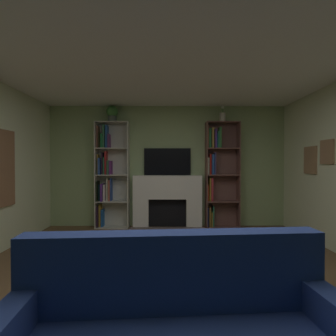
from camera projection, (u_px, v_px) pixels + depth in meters
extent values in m
plane|color=brown|center=(169.00, 295.00, 2.69)|extent=(7.23, 7.23, 0.00)
cube|color=#95AC75|center=(167.00, 166.00, 5.71)|extent=(5.10, 0.06, 2.55)
cube|color=#987250|center=(327.00, 152.00, 4.14)|extent=(0.03, 0.34, 0.38)
cube|color=slate|center=(326.00, 152.00, 4.14)|extent=(0.01, 0.28, 0.32)
cube|color=#987250|center=(310.00, 160.00, 4.62)|extent=(0.03, 0.38, 0.47)
cube|color=teal|center=(310.00, 160.00, 4.62)|extent=(0.01, 0.32, 0.41)
cube|color=white|center=(169.00, 38.00, 2.65)|extent=(5.10, 6.14, 0.06)
cube|color=white|center=(141.00, 213.00, 5.57)|extent=(0.32, 0.24, 0.59)
cube|color=white|center=(194.00, 213.00, 5.58)|extent=(0.32, 0.24, 0.59)
cube|color=white|center=(167.00, 187.00, 5.56)|extent=(1.42, 0.24, 0.49)
cube|color=black|center=(167.00, 212.00, 5.65)|extent=(0.78, 0.08, 0.59)
cube|color=#61524F|center=(167.00, 230.00, 5.31)|extent=(1.52, 0.30, 0.03)
cube|color=black|center=(167.00, 162.00, 5.65)|extent=(0.98, 0.06, 0.57)
cube|color=beige|center=(96.00, 175.00, 5.52)|extent=(0.02, 0.29, 2.19)
cube|color=beige|center=(129.00, 175.00, 5.53)|extent=(0.02, 0.29, 2.19)
cube|color=beige|center=(114.00, 175.00, 5.66)|extent=(0.69, 0.02, 2.19)
cube|color=beige|center=(113.00, 227.00, 5.54)|extent=(0.65, 0.29, 0.02)
cube|color=#27172A|center=(98.00, 216.00, 5.55)|extent=(0.03, 0.23, 0.43)
cube|color=#A27A26|center=(101.00, 215.00, 5.58)|extent=(0.04, 0.17, 0.46)
cube|color=#1C4F97|center=(103.00, 218.00, 5.57)|extent=(0.04, 0.19, 0.35)
cube|color=beige|center=(113.00, 201.00, 5.53)|extent=(0.65, 0.29, 0.02)
cube|color=black|center=(98.00, 191.00, 5.53)|extent=(0.02, 0.25, 0.41)
cube|color=black|center=(100.00, 193.00, 5.56)|extent=(0.04, 0.19, 0.34)
cube|color=#4B2379|center=(102.00, 192.00, 5.54)|extent=(0.04, 0.25, 0.35)
cube|color=beige|center=(105.00, 193.00, 5.55)|extent=(0.04, 0.21, 0.34)
cube|color=beige|center=(108.00, 189.00, 5.58)|extent=(0.03, 0.17, 0.47)
cube|color=#994C3C|center=(110.00, 190.00, 5.57)|extent=(0.04, 0.18, 0.43)
cube|color=navy|center=(111.00, 189.00, 5.57)|extent=(0.02, 0.17, 0.47)
cube|color=beige|center=(112.00, 175.00, 5.53)|extent=(0.65, 0.29, 0.02)
cube|color=olive|center=(98.00, 164.00, 5.57)|extent=(0.02, 0.17, 0.42)
cube|color=navy|center=(100.00, 166.00, 5.53)|extent=(0.04, 0.24, 0.34)
cube|color=black|center=(103.00, 163.00, 5.55)|extent=(0.03, 0.19, 0.46)
cube|color=#338050|center=(104.00, 166.00, 5.56)|extent=(0.02, 0.17, 0.36)
cube|color=#A42223|center=(106.00, 163.00, 5.55)|extent=(0.03, 0.19, 0.48)
cube|color=#376F4E|center=(108.00, 167.00, 5.57)|extent=(0.04, 0.17, 0.29)
cube|color=#622570|center=(111.00, 168.00, 5.54)|extent=(0.03, 0.22, 0.28)
cube|color=beige|center=(112.00, 148.00, 5.52)|extent=(0.65, 0.29, 0.02)
cube|color=#8E5441|center=(98.00, 137.00, 5.54)|extent=(0.03, 0.19, 0.45)
cube|color=black|center=(100.00, 140.00, 5.52)|extent=(0.02, 0.24, 0.32)
cube|color=#247E40|center=(102.00, 141.00, 5.54)|extent=(0.04, 0.21, 0.29)
cube|color=#306842|center=(104.00, 136.00, 5.52)|extent=(0.03, 0.24, 0.48)
cube|color=#254E92|center=(107.00, 137.00, 5.55)|extent=(0.04, 0.19, 0.47)
cube|color=#633366|center=(109.00, 141.00, 5.53)|extent=(0.02, 0.23, 0.29)
cube|color=beige|center=(112.00, 122.00, 5.51)|extent=(0.65, 0.29, 0.02)
cube|color=brown|center=(206.00, 175.00, 5.54)|extent=(0.02, 0.30, 2.19)
cube|color=brown|center=(238.00, 175.00, 5.54)|extent=(0.02, 0.30, 2.19)
cube|color=brown|center=(221.00, 175.00, 5.68)|extent=(0.69, 0.02, 2.19)
cube|color=brown|center=(222.00, 227.00, 5.56)|extent=(0.65, 0.30, 0.02)
cube|color=navy|center=(207.00, 217.00, 5.59)|extent=(0.03, 0.18, 0.39)
cube|color=brown|center=(209.00, 217.00, 5.56)|extent=(0.03, 0.25, 0.41)
cube|color=olive|center=(211.00, 219.00, 5.59)|extent=(0.03, 0.19, 0.30)
cube|color=#277756|center=(213.00, 216.00, 5.59)|extent=(0.02, 0.18, 0.42)
cube|color=brown|center=(222.00, 201.00, 5.55)|extent=(0.65, 0.30, 0.02)
cube|color=#A7391C|center=(208.00, 193.00, 5.57)|extent=(0.03, 0.20, 0.33)
cube|color=olive|center=(210.00, 189.00, 5.56)|extent=(0.03, 0.22, 0.48)
cube|color=#A42B35|center=(211.00, 189.00, 5.56)|extent=(0.04, 0.24, 0.47)
cube|color=brown|center=(222.00, 175.00, 5.54)|extent=(0.65, 0.30, 0.02)
cube|color=beige|center=(208.00, 166.00, 5.57)|extent=(0.04, 0.19, 0.35)
cube|color=#B3231B|center=(210.00, 164.00, 5.56)|extent=(0.03, 0.21, 0.42)
cube|color=#254A98|center=(212.00, 164.00, 5.56)|extent=(0.04, 0.22, 0.42)
cube|color=#493F73|center=(215.00, 164.00, 5.56)|extent=(0.02, 0.21, 0.45)
cube|color=brown|center=(222.00, 149.00, 5.53)|extent=(0.65, 0.30, 0.02)
cube|color=#935E3D|center=(208.00, 137.00, 5.56)|extent=(0.02, 0.20, 0.48)
cube|color=#318145|center=(210.00, 138.00, 5.57)|extent=(0.04, 0.18, 0.41)
cube|color=#A7843A|center=(212.00, 138.00, 5.56)|extent=(0.04, 0.19, 0.42)
cube|color=#4B2E81|center=(215.00, 139.00, 5.53)|extent=(0.03, 0.25, 0.38)
cube|color=navy|center=(216.00, 141.00, 5.57)|extent=(0.02, 0.18, 0.30)
cube|color=#29784B|center=(218.00, 140.00, 5.56)|extent=(0.03, 0.19, 0.35)
cube|color=#387338|center=(220.00, 138.00, 5.57)|extent=(0.04, 0.18, 0.44)
cube|color=brown|center=(222.00, 123.00, 5.52)|extent=(0.65, 0.30, 0.02)
cylinder|color=#4B574F|center=(112.00, 119.00, 5.50)|extent=(0.18, 0.18, 0.12)
sphere|color=#407E3A|center=(112.00, 112.00, 5.50)|extent=(0.24, 0.24, 0.24)
cylinder|color=beige|center=(222.00, 118.00, 5.52)|extent=(0.12, 0.12, 0.19)
cylinder|color=#4C7F3F|center=(223.00, 110.00, 5.52)|extent=(0.01, 0.01, 0.12)
sphere|color=silver|center=(223.00, 107.00, 5.52)|extent=(0.06, 0.06, 0.06)
cylinder|color=#4C7F3F|center=(222.00, 110.00, 5.54)|extent=(0.01, 0.01, 0.12)
sphere|color=silver|center=(222.00, 107.00, 5.54)|extent=(0.04, 0.04, 0.04)
cylinder|color=#4C7F3F|center=(223.00, 110.00, 5.51)|extent=(0.01, 0.01, 0.12)
sphere|color=silver|center=(223.00, 107.00, 5.51)|extent=(0.04, 0.04, 0.04)
cylinder|color=#4C7F3F|center=(222.00, 110.00, 5.52)|extent=(0.01, 0.01, 0.12)
sphere|color=silver|center=(222.00, 107.00, 5.52)|extent=(0.04, 0.04, 0.04)
cube|color=navy|center=(173.00, 271.00, 1.59)|extent=(1.78, 0.28, 0.46)
cube|color=brown|center=(174.00, 273.00, 2.29)|extent=(0.95, 0.48, 0.04)
cylinder|color=brown|center=(117.00, 311.00, 2.07)|extent=(0.05, 0.05, 0.37)
cylinder|color=brown|center=(232.00, 310.00, 2.08)|extent=(0.05, 0.05, 0.37)
cylinder|color=brown|center=(125.00, 285.00, 2.50)|extent=(0.05, 0.05, 0.37)
cylinder|color=brown|center=(221.00, 285.00, 2.51)|extent=(0.05, 0.05, 0.37)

